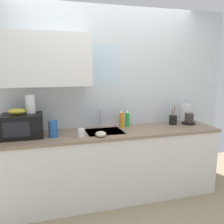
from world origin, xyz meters
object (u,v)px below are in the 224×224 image
Objects in this scene: mug_white at (81,133)px; small_bowl at (101,134)px; microwave at (22,126)px; paper_towel_roll at (30,104)px; cereal_canister at (53,129)px; banana_bunch at (17,111)px; dish_soap_bottle_orange at (121,119)px; dish_soap_bottle_green at (127,119)px; coffee_maker at (188,116)px; utensil_crock at (173,120)px.

small_bowl is (0.22, -0.06, -0.02)m from mug_white.
small_bowl is (0.88, -0.25, -0.10)m from microwave.
paper_towel_roll is 0.40m from cereal_canister.
banana_bunch reaches higher than dish_soap_bottle_orange.
small_bowl is at bearing -140.38° from dish_soap_bottle_green.
small_bowl is at bearing -15.11° from banana_bunch.
mug_white is 0.73× the size of small_bowl.
coffee_maker is 1.45× the size of cereal_canister.
dish_soap_bottle_green is (0.09, 0.01, -0.00)m from dish_soap_bottle_orange.
mug_white is at bearing -15.89° from cereal_canister.
coffee_maker is at bearing 1.53° from microwave.
utensil_crock is at bearing -5.69° from dish_soap_bottle_green.
mug_white is 0.23m from small_bowl.
coffee_maker is at bearing -4.96° from dish_soap_bottle_green.
dish_soap_bottle_green is 2.43× the size of mug_white.
coffee_maker is (2.24, 0.06, -0.03)m from microwave.
mug_white is at bearing -169.14° from utensil_crock.
banana_bunch is at bearing 178.20° from microwave.
utensil_crock is at bearing 2.03° from microwave.
banana_bunch is (-0.05, 0.00, 0.17)m from microwave.
coffee_maker reaches higher than microwave.
coffee_maker is (2.14, 0.01, -0.28)m from paper_towel_roll.
microwave is 2.30× the size of banana_bunch.
paper_towel_roll is (0.10, 0.05, 0.24)m from microwave.
dish_soap_bottle_orange reaches higher than cereal_canister.
microwave is 1.94× the size of dish_soap_bottle_orange.
dish_soap_bottle_orange is (1.31, 0.13, -0.19)m from banana_bunch.
utensil_crock is at bearing 15.74° from small_bowl.
coffee_maker reaches higher than dish_soap_bottle_green.
coffee_maker reaches higher than dish_soap_bottle_orange.
dish_soap_bottle_green is at bearing 25.42° from mug_white.
microwave is 1.35m from dish_soap_bottle_green.
banana_bunch is 0.71× the size of utensil_crock.
paper_towel_roll is 0.69m from mug_white.
mug_white is at bearing -15.06° from banana_bunch.
coffee_maker is 1.60m from mug_white.
mug_white is at bearing -16.02° from microwave.
paper_towel_roll is at bearing 158.86° from small_bowl.
dish_soap_bottle_green is 0.67m from utensil_crock.
coffee_maker is at bearing -4.17° from dish_soap_bottle_orange.
dish_soap_bottle_green reaches higher than cereal_canister.
microwave reaches higher than small_bowl.
dish_soap_bottle_green is at bearing 4.06° from dish_soap_bottle_orange.
dish_soap_bottle_orange reaches higher than dish_soap_bottle_green.
microwave is 1.99× the size of dish_soap_bottle_green.
dish_soap_bottle_orange is 1.83× the size of small_bowl.
mug_white is (-1.58, -0.25, -0.06)m from coffee_maker.
cereal_canister is 0.69× the size of utensil_crock.
cereal_canister is at bearing -166.74° from dish_soap_bottle_green.
dish_soap_bottle_green is (1.34, 0.14, -0.03)m from microwave.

